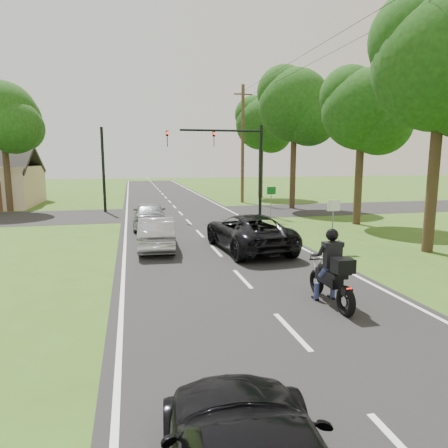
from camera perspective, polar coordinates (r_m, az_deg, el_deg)
The scene contains 17 objects.
ground at distance 12.81m, azimuth 2.66°, elevation -7.88°, with size 140.00×140.00×0.00m, color #395517.
road at distance 22.35m, azimuth -4.34°, elevation -0.47°, with size 8.00×100.00×0.01m, color black.
cross_road at distance 28.23m, azimuth -6.22°, elevation 1.53°, with size 60.00×7.00×0.01m, color black.
motorcycle_rider at distance 10.78m, azimuth 15.22°, elevation -7.07°, with size 0.67×2.37×2.04m.
dark_suv at distance 16.74m, azimuth 3.45°, elevation -1.11°, with size 2.50×5.42×1.51m, color black.
silver_sedan at distance 17.04m, azimuth -9.57°, elevation -1.27°, with size 1.45×4.15×1.37m, color #A5A4A9.
silver_suv at distance 22.30m, azimuth -10.57°, elevation 1.33°, with size 1.76×4.38×1.49m, color #919498.
traffic_signal at distance 26.63m, azimuth 1.42°, elevation 10.03°, with size 6.38×0.44×6.00m.
signal_pole_far at distance 29.84m, azimuth -16.85°, elevation 7.38°, with size 0.20×0.20×6.00m, color black.
utility_pole_far at distance 35.12m, azimuth 2.68°, elevation 11.38°, with size 1.60×0.28×10.00m.
sign_white at distance 16.95m, azimuth 15.35°, elevation 1.55°, with size 0.55×0.07×2.12m.
sign_green at distance 24.30m, azimuth 6.77°, elevation 4.06°, with size 0.55×0.07×2.12m.
tree_row_c at distance 24.52m, azimuth 19.90°, elevation 14.48°, with size 4.80×4.65×8.76m.
tree_row_d at distance 31.35m, azimuth 10.76°, elevation 15.80°, with size 5.76×5.58×10.45m.
tree_row_e at distance 39.80m, azimuth 5.85°, elevation 13.62°, with size 5.28×5.12×9.61m.
tree_left_near at distance 32.77m, azimuth -28.72°, elevation 12.98°, with size 5.12×4.96×9.22m.
tree_left_far at distance 42.93m, azimuth -27.80°, elevation 12.71°, with size 5.76×5.58×10.14m.
Camera 1 is at (-3.36, -11.77, 3.77)m, focal length 32.00 mm.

